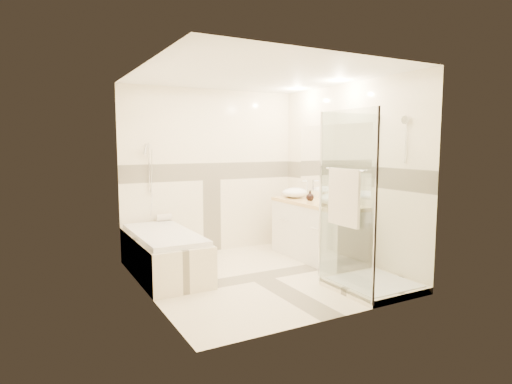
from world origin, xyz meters
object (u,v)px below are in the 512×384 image
vanity (317,231)px  bathtub (164,251)px  shower_enclosure (363,246)px  vessel_sink_near (295,193)px  amenity_bottle_b (310,196)px  vessel_sink_far (336,199)px  amenity_bottle_a (323,198)px

vanity → bathtub: bearing=170.8°
shower_enclosure → vessel_sink_near: size_ratio=5.21×
bathtub → amenity_bottle_b: (2.13, -0.21, 0.62)m
bathtub → vessel_sink_far: bearing=-20.3°
vessel_sink_near → amenity_bottle_a: size_ratio=2.54×
amenity_bottle_a → shower_enclosure: bearing=-103.9°
amenity_bottle_b → vessel_sink_near: bearing=90.0°
bathtub → vessel_sink_far: size_ratio=3.90×
bathtub → amenity_bottle_a: amenity_bottle_a is taller
shower_enclosure → bathtub: bearing=138.9°
vanity → amenity_bottle_b: amenity_bottle_b is taller
amenity_bottle_b → vessel_sink_far: bearing=-90.0°
bathtub → amenity_bottle_b: 2.23m
bathtub → shower_enclosure: bearing=-41.1°
vanity → shower_enclosure: shower_enclosure is taller
shower_enclosure → vessel_sink_near: shower_enclosure is taller
vanity → shower_enclosure: bearing=-103.0°
bathtub → vessel_sink_near: bearing=5.0°
vessel_sink_far → bathtub: bearing=159.7°
bathtub → shower_enclosure: size_ratio=0.83×
amenity_bottle_a → vessel_sink_far: bearing=-90.0°
amenity_bottle_b → amenity_bottle_a: bearing=-90.0°
bathtub → vanity: bearing=-9.2°
bathtub → shower_enclosure: (1.86, -1.62, 0.20)m
bathtub → vessel_sink_near: 2.23m
vessel_sink_far → shower_enclosure: bearing=-108.1°
vessel_sink_far → amenity_bottle_a: bearing=90.0°
bathtub → shower_enclosure: 2.47m
vessel_sink_near → amenity_bottle_b: (0.00, -0.39, -0.00)m
vessel_sink_far → amenity_bottle_a: vessel_sink_far is taller
bathtub → amenity_bottle_a: size_ratio=11.04×
vanity → amenity_bottle_b: 0.52m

